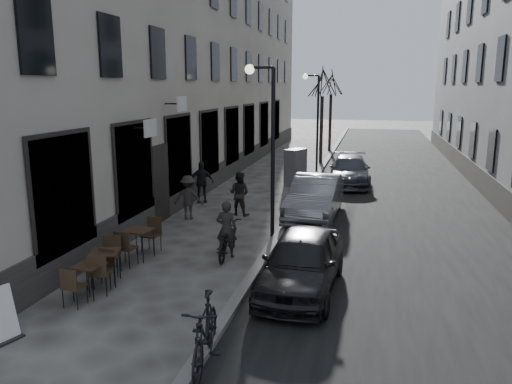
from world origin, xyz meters
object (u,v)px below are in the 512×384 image
at_px(bistro_set_b, 105,264).
at_px(bicycle, 227,240).
at_px(streetlamp_far, 315,112).
at_px(tree_far, 331,83).
at_px(moped, 205,333).
at_px(streetlamp_near, 267,132).
at_px(pedestrian_far, 201,182).
at_px(sign_board, 1,320).
at_px(car_near, 302,262).
at_px(bistro_set_c, 139,241).
at_px(car_far, 350,171).
at_px(utility_cabinet, 295,167).
at_px(bistro_set_a, 89,277).
at_px(pedestrian_mid, 188,197).
at_px(car_mid, 315,197).
at_px(tree_near, 323,83).
at_px(pedestrian_near, 239,193).

bearing_deg(bistro_set_b, bicycle, 31.40).
distance_m(streetlamp_far, bicycle, 14.36).
relative_size(tree_far, moped, 2.94).
bearing_deg(streetlamp_near, tree_far, 89.80).
height_order(bicycle, pedestrian_far, pedestrian_far).
height_order(sign_board, car_near, car_near).
height_order(bistro_set_c, car_near, car_near).
relative_size(car_far, moped, 2.31).
distance_m(sign_board, utility_cabinet, 15.75).
bearing_deg(moped, car_near, 64.44).
relative_size(bistro_set_a, bistro_set_c, 0.89).
height_order(streetlamp_near, pedestrian_mid, streetlamp_near).
xyz_separation_m(bistro_set_b, car_mid, (4.02, 7.01, 0.25)).
xyz_separation_m(sign_board, car_mid, (4.46, 9.85, 0.32)).
xyz_separation_m(streetlamp_near, utility_cabinet, (-0.38, 8.11, -2.33)).
height_order(pedestrian_far, car_mid, pedestrian_far).
distance_m(tree_far, car_far, 13.04).
bearing_deg(sign_board, car_mid, 84.36).
distance_m(streetlamp_far, sign_board, 19.83).
height_order(sign_board, pedestrian_far, pedestrian_far).
bearing_deg(car_mid, car_far, 84.54).
bearing_deg(bistro_set_b, tree_near, 65.02).
bearing_deg(sign_board, moped, 19.60).
bearing_deg(streetlamp_near, tree_near, 89.72).
bearing_deg(bistro_set_b, pedestrian_far, 77.51).
height_order(car_mid, moped, car_mid).
relative_size(bistro_set_c, pedestrian_mid, 1.08).
bearing_deg(pedestrian_near, bistro_set_a, 89.73).
height_order(pedestrian_near, moped, pedestrian_near).
distance_m(bistro_set_c, moped, 5.64).
bearing_deg(bicycle, sign_board, 59.89).
distance_m(streetlamp_far, tree_near, 3.36).
distance_m(streetlamp_far, bistro_set_a, 17.68).
distance_m(pedestrian_near, car_near, 6.83).
distance_m(bistro_set_c, pedestrian_far, 6.61).
height_order(tree_near, utility_cabinet, tree_near).
bearing_deg(bicycle, streetlamp_far, -96.21).
bearing_deg(bistro_set_a, pedestrian_mid, 94.93).
relative_size(tree_near, utility_cabinet, 3.42).
height_order(tree_near, bicycle, tree_near).
distance_m(tree_near, bistro_set_c, 18.50).
height_order(tree_near, pedestrian_far, tree_near).
xyz_separation_m(bistro_set_a, pedestrian_far, (-0.61, 9.04, 0.38)).
relative_size(car_mid, moped, 2.27).
xyz_separation_m(streetlamp_far, car_far, (2.05, -3.25, -2.51)).
relative_size(bistro_set_a, sign_board, 1.47).
bearing_deg(car_mid, pedestrian_near, -171.86).
distance_m(streetlamp_near, bicycle, 3.47).
bearing_deg(car_far, tree_near, 104.48).
xyz_separation_m(pedestrian_near, pedestrian_mid, (-1.55, -0.93, -0.02)).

